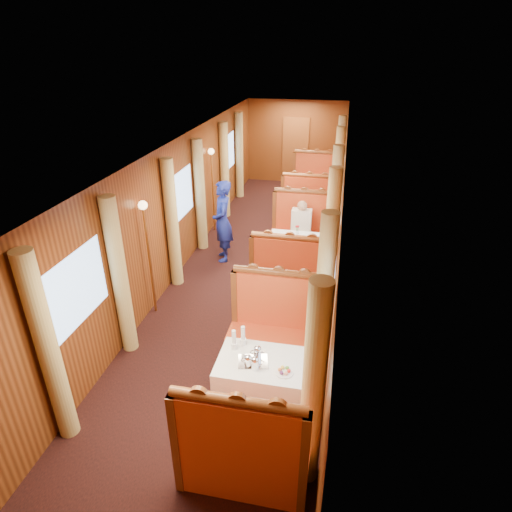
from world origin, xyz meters
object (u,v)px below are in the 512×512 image
(banquette_near_fwd, at_px, (243,454))
(teapot_back, at_px, (257,353))
(table_mid, at_px, (296,256))
(rose_vase_far, at_px, (313,176))
(table_near, at_px, (262,385))
(banquette_far_fwd, at_px, (308,209))
(teapot_right, at_px, (255,364))
(banquette_near_aft, at_px, (275,332))
(tea_tray, at_px, (253,362))
(table_far, at_px, (312,197))
(teapot_left, at_px, (248,362))
(passenger, at_px, (301,223))
(fruit_plate, at_px, (284,371))
(banquette_mid_fwd, at_px, (289,280))
(rose_vase_mid, at_px, (297,229))
(banquette_far_aft, at_px, (315,184))
(steward, at_px, (223,221))

(banquette_near_fwd, height_order, teapot_back, banquette_near_fwd)
(table_mid, xyz_separation_m, rose_vase_far, (-0.00, 3.53, 0.55))
(table_near, distance_m, banquette_near_fwd, 1.02)
(banquette_far_fwd, relative_size, teapot_right, 8.40)
(banquette_near_aft, relative_size, tea_tray, 3.94)
(banquette_near_aft, bearing_deg, table_far, 90.00)
(teapot_left, bearing_deg, passenger, 85.47)
(fruit_plate, bearing_deg, teapot_right, -179.31)
(banquette_mid_fwd, xyz_separation_m, rose_vase_far, (-0.00, 4.54, 0.50))
(teapot_right, bearing_deg, passenger, 98.60)
(banquette_near_fwd, distance_m, tea_tray, 1.03)
(banquette_near_fwd, distance_m, rose_vase_mid, 4.57)
(banquette_mid_fwd, bearing_deg, banquette_far_aft, 90.00)
(rose_vase_mid, bearing_deg, table_mid, -81.60)
(teapot_right, bearing_deg, tea_tray, 121.94)
(table_near, distance_m, teapot_right, 0.47)
(rose_vase_far, bearing_deg, banquette_far_fwd, -89.73)
(banquette_far_fwd, bearing_deg, banquette_near_aft, -90.00)
(fruit_plate, bearing_deg, table_far, 92.23)
(teapot_back, bearing_deg, banquette_far_aft, 79.11)
(banquette_mid_fwd, relative_size, rose_vase_far, 3.72)
(banquette_near_fwd, distance_m, banquette_far_aft, 9.03)
(table_near, bearing_deg, teapot_back, 142.91)
(tea_tray, xyz_separation_m, teapot_back, (0.03, 0.09, 0.06))
(banquette_mid_fwd, distance_m, rose_vase_mid, 1.16)
(steward, bearing_deg, table_mid, 59.25)
(banquette_near_fwd, relative_size, table_far, 1.28)
(table_near, xyz_separation_m, fruit_plate, (0.28, -0.14, 0.39))
(banquette_mid_fwd, height_order, teapot_left, banquette_mid_fwd)
(table_far, relative_size, teapot_right, 6.58)
(table_mid, distance_m, rose_vase_far, 3.57)
(tea_tray, height_order, teapot_back, teapot_back)
(banquette_mid_fwd, relative_size, fruit_plate, 6.45)
(banquette_mid_fwd, bearing_deg, rose_vase_far, 90.06)
(banquette_far_fwd, relative_size, steward, 0.81)
(teapot_right, height_order, steward, steward)
(fruit_plate, distance_m, rose_vase_far, 7.18)
(teapot_left, height_order, rose_vase_far, rose_vase_far)
(table_far, bearing_deg, rose_vase_mid, -90.07)
(banquette_mid_fwd, height_order, passenger, banquette_mid_fwd)
(table_mid, height_order, fruit_plate, fruit_plate)
(table_mid, distance_m, tea_tray, 3.56)
(teapot_right, bearing_deg, teapot_back, 102.38)
(table_near, height_order, banquette_far_fwd, banquette_far_fwd)
(teapot_right, height_order, rose_vase_mid, rose_vase_mid)
(banquette_near_aft, bearing_deg, rose_vase_mid, 90.09)
(fruit_plate, relative_size, passenger, 0.27)
(table_mid, xyz_separation_m, teapot_back, (-0.07, -3.45, 0.44))
(teapot_left, bearing_deg, table_near, 38.69)
(table_mid, relative_size, teapot_left, 6.79)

